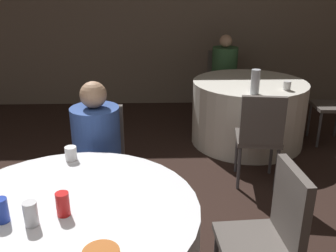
# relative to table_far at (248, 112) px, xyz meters

# --- Properties ---
(wall_back) EXTENTS (16.00, 0.06, 2.80)m
(wall_back) POSITION_rel_table_far_xyz_m (-1.62, 1.60, 1.03)
(wall_back) COLOR gray
(wall_back) RESTS_ON ground_plane
(table_far) EXTENTS (1.31, 1.31, 0.74)m
(table_far) POSITION_rel_table_far_xyz_m (0.00, 0.00, 0.00)
(table_far) COLOR white
(table_far) RESTS_ON ground_plane
(chair_near_north) EXTENTS (0.40, 0.41, 0.91)m
(chair_near_north) POSITION_rel_table_far_xyz_m (-1.54, -1.44, 0.18)
(chair_near_north) COLOR #59514C
(chair_near_north) RESTS_ON ground_plane
(chair_near_east) EXTENTS (0.43, 0.42, 0.91)m
(chair_near_east) POSITION_rel_table_far_xyz_m (-0.45, -2.46, 0.18)
(chair_near_east) COLOR #59514C
(chair_near_east) RESTS_ON ground_plane
(chair_far_north) EXTENTS (0.45, 0.45, 0.91)m
(chair_far_north) POSITION_rel_table_far_xyz_m (-0.14, 1.06, 0.18)
(chair_far_north) COLOR #59514C
(chair_far_north) RESTS_ON ground_plane
(chair_far_south) EXTENTS (0.45, 0.46, 0.91)m
(chair_far_south) POSITION_rel_table_far_xyz_m (-0.15, -1.06, 0.18)
(chair_far_south) COLOR #59514C
(chair_far_south) RESTS_ON ground_plane
(person_blue_shirt) EXTENTS (0.36, 0.52, 1.15)m
(person_blue_shirt) POSITION_rel_table_far_xyz_m (-1.54, -1.60, 0.22)
(person_blue_shirt) COLOR #33384C
(person_blue_shirt) RESTS_ON ground_plane
(person_green_jacket) EXTENTS (0.37, 0.51, 1.15)m
(person_green_jacket) POSITION_rel_table_far_xyz_m (-0.12, 0.90, 0.22)
(person_green_jacket) COLOR #4C4238
(person_green_jacket) RESTS_ON ground_plane
(soda_can_blue) EXTENTS (0.07, 0.07, 0.12)m
(soda_can_blue) POSITION_rel_table_far_xyz_m (-1.82, -2.62, 0.43)
(soda_can_blue) COLOR #1E38A5
(soda_can_blue) RESTS_ON table_near
(soda_can_red) EXTENTS (0.07, 0.07, 0.12)m
(soda_can_red) POSITION_rel_table_far_xyz_m (-1.54, -2.57, 0.43)
(soda_can_red) COLOR red
(soda_can_red) RESTS_ON table_near
(soda_can_silver) EXTENTS (0.07, 0.07, 0.12)m
(soda_can_silver) POSITION_rel_table_far_xyz_m (-1.67, -2.65, 0.43)
(soda_can_silver) COLOR silver
(soda_can_silver) RESTS_ON table_near
(cup_near) EXTENTS (0.07, 0.07, 0.09)m
(cup_near) POSITION_rel_table_far_xyz_m (-1.63, -1.96, 0.42)
(cup_near) COLOR white
(cup_near) RESTS_ON table_near
(bottle_far) EXTENTS (0.09, 0.09, 0.25)m
(bottle_far) POSITION_rel_table_far_xyz_m (-0.08, -0.50, 0.50)
(bottle_far) COLOR silver
(bottle_far) RESTS_ON table_far
(cup_far) EXTENTS (0.08, 0.08, 0.09)m
(cup_far) POSITION_rel_table_far_xyz_m (0.30, -0.37, 0.42)
(cup_far) COLOR white
(cup_far) RESTS_ON table_far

